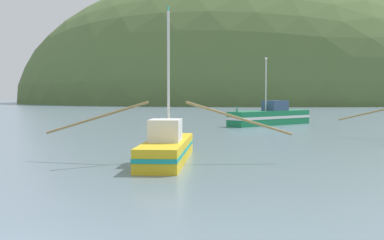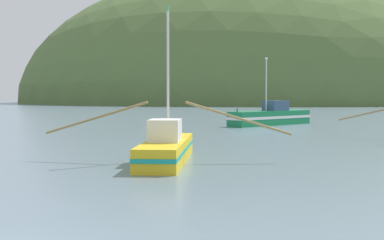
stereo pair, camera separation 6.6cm
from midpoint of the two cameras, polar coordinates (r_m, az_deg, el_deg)
name	(u,v)px [view 1 (the left image)]	position (r m, az deg, el deg)	size (l,w,h in m)	color
hill_mid_left	(252,103)	(210.34, 6.67, 1.92)	(188.56, 150.85, 103.58)	#516B38
hill_far_center	(236,102)	(213.51, 4.91, 1.94)	(119.59, 95.67, 37.44)	#47703D
fishing_boat_yellow	(167,147)	(24.54, -2.85, -3.04)	(11.74, 9.11, 7.41)	gold
fishing_boat_green	(271,116)	(54.47, 8.65, 0.39)	(8.68, 10.06, 7.00)	#197A47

